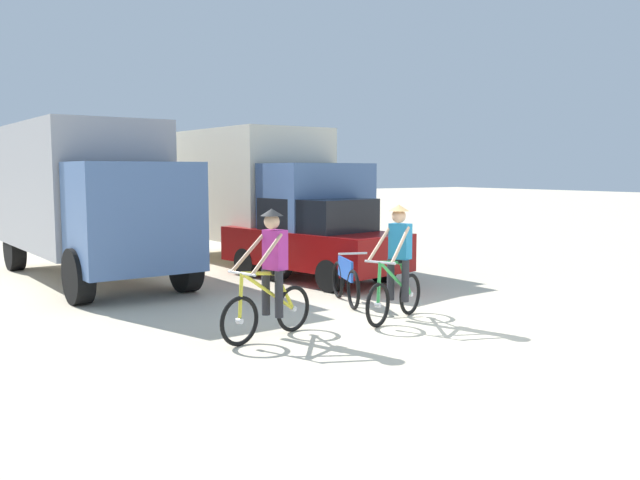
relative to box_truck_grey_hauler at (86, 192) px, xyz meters
The scene contains 7 objects.
ground_plane 8.81m from the box_truck_grey_hauler, 68.12° to the right, with size 120.00×120.00×0.00m, color beige.
box_truck_grey_hauler is the anchor object (origin of this frame).
box_truck_cream_rv 4.15m from the box_truck_grey_hauler, ahead, with size 2.72×6.86×3.35m.
sedan_parked 5.02m from the box_truck_grey_hauler, 35.68° to the right, with size 2.55×4.46×1.76m.
cyclist_orange_shirt 6.79m from the box_truck_grey_hauler, 83.03° to the right, with size 1.68×0.65×1.82m.
cyclist_cowboy_hat 7.50m from the box_truck_grey_hauler, 66.15° to the right, with size 1.63×0.77×1.82m.
bicycle_spare 6.30m from the box_truck_grey_hauler, 59.72° to the right, with size 0.74×1.64×0.97m.
Camera 1 is at (-6.82, -6.66, 2.35)m, focal length 37.01 mm.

